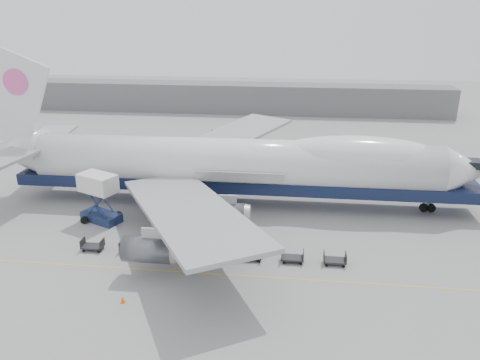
# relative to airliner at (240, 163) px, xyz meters

# --- Properties ---
(ground) EXTENTS (260.00, 260.00, 0.00)m
(ground) POSITION_rel_airliner_xyz_m (-0.64, -12.00, -5.62)
(ground) COLOR gray
(ground) RESTS_ON ground
(apron_line) EXTENTS (60.00, 0.15, 0.01)m
(apron_line) POSITION_rel_airliner_xyz_m (-0.64, -18.00, -5.62)
(apron_line) COLOR gold
(apron_line) RESTS_ON ground
(hangar) EXTENTS (110.00, 8.00, 7.00)m
(hangar) POSITION_rel_airliner_xyz_m (-10.64, 58.00, -2.12)
(hangar) COLOR slate
(hangar) RESTS_ON ground
(airliner) EXTENTS (67.00, 55.30, 19.98)m
(airliner) POSITION_rel_airliner_xyz_m (0.00, 0.00, 0.00)
(airliner) COLOR white
(airliner) RESTS_ON ground
(catering_truck) EXTENTS (5.50, 4.75, 6.09)m
(catering_truck) POSITION_rel_airliner_xyz_m (-16.26, -7.48, -2.18)
(catering_truck) COLOR navy
(catering_truck) RESTS_ON ground
(traffic_cone) EXTENTS (0.41, 0.41, 0.61)m
(traffic_cone) POSITION_rel_airliner_xyz_m (-7.76, -23.60, -5.34)
(traffic_cone) COLOR #E75D0C
(traffic_cone) RESTS_ON ground
(dolly_0) EXTENTS (2.30, 1.35, 1.30)m
(dolly_0) POSITION_rel_airliner_xyz_m (-14.32, -14.69, -5.09)
(dolly_0) COLOR #2D2D30
(dolly_0) RESTS_ON ground
(dolly_1) EXTENTS (2.30, 1.35, 1.30)m
(dolly_1) POSITION_rel_airliner_xyz_m (-10.01, -14.69, -5.09)
(dolly_1) COLOR #2D2D30
(dolly_1) RESTS_ON ground
(dolly_2) EXTENTS (2.30, 1.35, 1.30)m
(dolly_2) POSITION_rel_airliner_xyz_m (-5.70, -14.69, -5.09)
(dolly_2) COLOR #2D2D30
(dolly_2) RESTS_ON ground
(dolly_3) EXTENTS (2.30, 1.35, 1.30)m
(dolly_3) POSITION_rel_airliner_xyz_m (-1.39, -14.69, -5.09)
(dolly_3) COLOR #2D2D30
(dolly_3) RESTS_ON ground
(dolly_4) EXTENTS (2.30, 1.35, 1.30)m
(dolly_4) POSITION_rel_airliner_xyz_m (2.92, -14.69, -5.09)
(dolly_4) COLOR #2D2D30
(dolly_4) RESTS_ON ground
(dolly_5) EXTENTS (2.30, 1.35, 1.30)m
(dolly_5) POSITION_rel_airliner_xyz_m (7.23, -14.69, -5.09)
(dolly_5) COLOR #2D2D30
(dolly_5) RESTS_ON ground
(dolly_6) EXTENTS (2.30, 1.35, 1.30)m
(dolly_6) POSITION_rel_airliner_xyz_m (11.54, -14.69, -5.09)
(dolly_6) COLOR #2D2D30
(dolly_6) RESTS_ON ground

